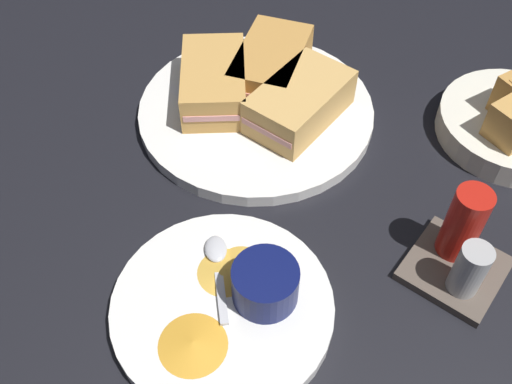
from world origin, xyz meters
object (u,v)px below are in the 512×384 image
at_px(ramekin_dark_sauce, 210,79).
at_px(sandwich_half_far, 271,65).
at_px(sandwich_half_near, 300,102).
at_px(spoon_by_dark_ramekin, 253,97).
at_px(ramekin_light_gravy, 265,283).
at_px(condiment_caddy, 462,249).
at_px(plate_chips_companion, 223,307).
at_px(plate_sandwich_main, 256,112).
at_px(spoon_by_gravy_ramekin, 217,260).
at_px(sandwich_half_extra, 214,82).

bearing_deg(ramekin_dark_sauce, sandwich_half_far, 142.43).
distance_m(sandwich_half_near, spoon_by_dark_ramekin, 0.07).
relative_size(ramekin_dark_sauce, ramekin_light_gravy, 1.12).
distance_m(sandwich_half_near, condiment_caddy, 0.25).
bearing_deg(plate_chips_companion, plate_sandwich_main, -149.18).
bearing_deg(sandwich_half_far, ramekin_light_gravy, 35.61).
relative_size(sandwich_half_near, condiment_caddy, 1.40).
bearing_deg(spoon_by_dark_ramekin, sandwich_half_far, -174.09).
relative_size(sandwich_half_far, spoon_by_dark_ramekin, 1.52).
xyz_separation_m(sandwich_half_far, spoon_by_dark_ramekin, (0.04, 0.00, -0.02)).
xyz_separation_m(ramekin_dark_sauce, spoon_by_gravy_ramekin, (0.19, 0.17, -0.01)).
bearing_deg(sandwich_half_near, plate_chips_companion, 19.24).
height_order(sandwich_half_far, spoon_by_gravy_ramekin, sandwich_half_far).
distance_m(ramekin_dark_sauce, spoon_by_dark_ramekin, 0.06).
height_order(ramekin_dark_sauce, ramekin_light_gravy, ramekin_light_gravy).
xyz_separation_m(sandwich_half_extra, spoon_by_dark_ramekin, (-0.03, 0.04, -0.02)).
relative_size(ramekin_light_gravy, condiment_caddy, 0.66).
relative_size(sandwich_half_far, condiment_caddy, 1.56).
distance_m(plate_sandwich_main, sandwich_half_near, 0.06).
xyz_separation_m(sandwich_half_far, condiment_caddy, (0.11, 0.31, -0.01)).
bearing_deg(sandwich_half_near, ramekin_dark_sauce, -77.32).
bearing_deg(sandwich_half_extra, sandwich_half_far, 152.56).
bearing_deg(ramekin_light_gravy, sandwich_half_extra, -130.45).
xyz_separation_m(plate_chips_companion, spoon_by_gravy_ramekin, (-0.03, -0.03, 0.01)).
xyz_separation_m(sandwich_half_far, ramekin_dark_sauce, (0.06, -0.05, -0.01)).
xyz_separation_m(plate_sandwich_main, spoon_by_gravy_ramekin, (0.20, 0.11, 0.01)).
bearing_deg(plate_chips_companion, spoon_by_gravy_ramekin, -134.49).
bearing_deg(sandwich_half_far, sandwich_half_near, 62.56).
height_order(spoon_by_dark_ramekin, plate_chips_companion, spoon_by_dark_ramekin).
bearing_deg(plate_sandwich_main, plate_chips_companion, 30.82).
height_order(sandwich_half_far, spoon_by_dark_ramekin, sandwich_half_far).
height_order(sandwich_half_extra, plate_chips_companion, sandwich_half_extra).
distance_m(sandwich_half_near, ramekin_dark_sauce, 0.12).
bearing_deg(condiment_caddy, sandwich_half_extra, -96.41).
height_order(ramekin_dark_sauce, spoon_by_gravy_ramekin, ramekin_dark_sauce).
distance_m(sandwich_half_extra, condiment_caddy, 0.35).
bearing_deg(spoon_by_gravy_ramekin, spoon_by_dark_ramekin, -150.59).
distance_m(sandwich_half_near, plate_chips_companion, 0.27).
height_order(plate_sandwich_main, spoon_by_dark_ramekin, spoon_by_dark_ramekin).
bearing_deg(spoon_by_gravy_ramekin, plate_sandwich_main, -152.09).
distance_m(sandwich_half_far, spoon_by_gravy_ramekin, 0.29).
bearing_deg(sandwich_half_far, plate_chips_companion, 28.62).
bearing_deg(sandwich_half_extra, sandwich_half_near, 107.56).
bearing_deg(sandwich_half_near, spoon_by_dark_ramekin, -83.53).
height_order(ramekin_light_gravy, condiment_caddy, condiment_caddy).
relative_size(plate_sandwich_main, plate_chips_companion, 1.37).
distance_m(plate_sandwich_main, plate_chips_companion, 0.27).
distance_m(sandwich_half_extra, spoon_by_gravy_ramekin, 0.25).
bearing_deg(ramekin_light_gravy, ramekin_dark_sauce, -129.97).
bearing_deg(spoon_by_gravy_ramekin, condiment_caddy, 128.38).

